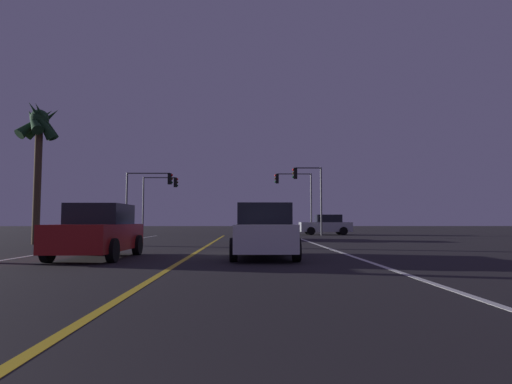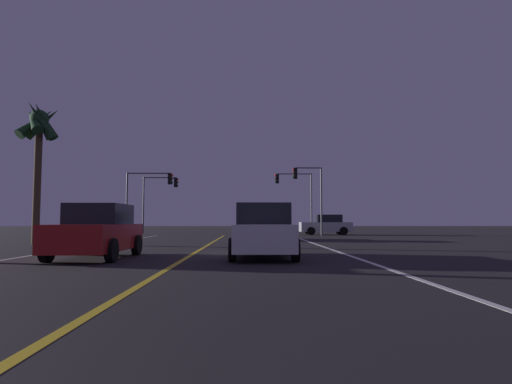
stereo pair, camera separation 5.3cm
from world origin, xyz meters
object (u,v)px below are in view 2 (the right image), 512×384
car_ahead_far (255,226)px  car_crossing_side (326,225)px  traffic_light_near_left (150,188)px  traffic_light_far_left (160,191)px  car_lead_same_lane (263,232)px  traffic_light_far_right (294,189)px  palm_tree_left_mid (39,131)px  traffic_light_near_right (308,185)px  car_oncoming (97,232)px

car_ahead_far → car_crossing_side: 11.26m
traffic_light_near_left → traffic_light_far_left: (-0.27, 5.50, 0.12)m
car_lead_same_lane → car_crossing_side: size_ratio=1.00×
traffic_light_far_right → palm_tree_left_mid: (-14.94, -18.66, 1.48)m
car_ahead_far → palm_tree_left_mid: 13.15m
traffic_light_near_right → car_lead_same_lane: bearing=78.2°
car_lead_same_lane → traffic_light_near_left: 22.99m
car_crossing_side → traffic_light_near_right: traffic_light_near_right is taller
traffic_light_near_left → palm_tree_left_mid: bearing=-101.2°
car_oncoming → traffic_light_near_left: traffic_light_near_left is taller
traffic_light_near_right → traffic_light_near_left: (-12.88, 0.00, -0.25)m
palm_tree_left_mid → car_oncoming: bearing=-53.8°
traffic_light_far_right → traffic_light_near_left: bearing=24.0°
car_ahead_far → car_oncoming: bearing=158.9°
car_crossing_side → traffic_light_near_right: (-1.74, -1.49, 3.26)m
traffic_light_near_left → traffic_light_far_right: traffic_light_far_right is taller
car_ahead_far → car_crossing_side: same height
traffic_light_near_right → traffic_light_far_right: size_ratio=0.98×
traffic_light_far_left → car_crossing_side: bearing=-15.1°
car_oncoming → car_lead_same_lane: same height
car_ahead_far → car_lead_same_lane: bearing=-179.7°
traffic_light_near_left → traffic_light_far_left: size_ratio=0.96×
traffic_light_far_right → palm_tree_left_mid: 23.95m
car_lead_same_lane → traffic_light_near_left: traffic_light_near_left is taller
car_oncoming → traffic_light_far_left: size_ratio=0.81×
traffic_light_near_right → palm_tree_left_mid: (-15.49, -13.16, 1.62)m
traffic_light_far_left → palm_tree_left_mid: size_ratio=0.74×
car_lead_same_lane → car_ahead_far: size_ratio=1.00×
traffic_light_near_left → car_lead_same_lane: bearing=-68.2°
car_crossing_side → traffic_light_far_left: bearing=-15.1°
traffic_light_near_right → traffic_light_far_right: bearing=-84.3°
traffic_light_far_right → traffic_light_far_left: 12.60m
car_crossing_side → traffic_light_far_left: traffic_light_far_left is taller
car_crossing_side → car_ahead_far: bearing=56.6°
car_ahead_far → car_crossing_side: (6.21, 9.40, 0.00)m
car_crossing_side → palm_tree_left_mid: palm_tree_left_mid is taller
car_ahead_far → palm_tree_left_mid: palm_tree_left_mid is taller
traffic_light_near_right → traffic_light_near_left: bearing=0.0°
car_lead_same_lane → car_crossing_side: (6.15, 22.65, 0.00)m
car_lead_same_lane → palm_tree_left_mid: bearing=54.2°
traffic_light_near_right → car_ahead_far: bearing=60.5°
car_lead_same_lane → car_ahead_far: same height
traffic_light_far_right → car_crossing_side: bearing=119.7°
traffic_light_near_right → palm_tree_left_mid: palm_tree_left_mid is taller
car_crossing_side → traffic_light_near_left: 15.00m
car_oncoming → traffic_light_near_right: size_ratio=0.77×
car_ahead_far → traffic_light_far_right: 14.37m
traffic_light_far_left → traffic_light_near_right: bearing=-22.7°
traffic_light_near_right → traffic_light_far_right: (-0.55, 5.50, 0.14)m
traffic_light_far_right → traffic_light_far_left: size_ratio=1.07×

